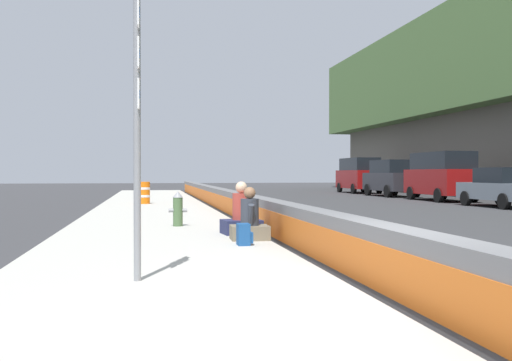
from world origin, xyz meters
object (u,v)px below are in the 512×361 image
(seated_person_foreground, at_px, (250,223))
(parked_car_farther, at_px, (359,175))
(fire_hydrant, at_px, (178,208))
(construction_barrel, at_px, (144,193))
(parked_car_midline, at_px, (441,175))
(seated_person_middle, at_px, (241,217))
(parked_car_fourth, at_px, (503,187))
(backpack, at_px, (244,235))
(route_sign_post, at_px, (138,112))
(parked_car_far, at_px, (391,178))

(seated_person_foreground, relative_size, parked_car_farther, 0.21)
(fire_hydrant, xyz_separation_m, construction_barrel, (11.13, 0.93, 0.03))
(construction_barrel, height_order, parked_car_farther, parked_car_farther)
(seated_person_foreground, relative_size, parked_car_midline, 0.21)
(seated_person_middle, height_order, parked_car_fourth, parked_car_fourth)
(seated_person_middle, bearing_deg, parked_car_farther, -24.73)
(seated_person_foreground, relative_size, seated_person_middle, 0.92)
(seated_person_middle, relative_size, parked_car_fourth, 0.25)
(backpack, bearing_deg, route_sign_post, 150.78)
(seated_person_foreground, bearing_deg, parked_car_far, -29.07)
(seated_person_foreground, height_order, parked_car_midline, parked_car_midline)
(route_sign_post, xyz_separation_m, backpack, (3.34, -1.87, -1.90))
(route_sign_post, bearing_deg, construction_barrel, 0.24)
(seated_person_foreground, distance_m, backpack, 0.92)
(parked_car_far, relative_size, parked_car_farther, 0.94)
(fire_hydrant, relative_size, seated_person_foreground, 0.83)
(parked_car_midline, relative_size, parked_car_farther, 1.00)
(route_sign_post, xyz_separation_m, seated_person_middle, (5.36, -2.13, -1.73))
(seated_person_foreground, bearing_deg, parked_car_farther, -23.91)
(parked_car_far, bearing_deg, seated_person_foreground, 150.93)
(parked_car_farther, bearing_deg, fire_hydrant, 151.34)
(seated_person_middle, relative_size, parked_car_farther, 0.22)
(route_sign_post, height_order, construction_barrel, route_sign_post)
(seated_person_middle, distance_m, parked_car_far, 25.70)
(parked_car_farther, bearing_deg, backpack, 156.30)
(fire_hydrant, distance_m, parked_car_midline, 20.07)
(fire_hydrant, bearing_deg, parked_car_fourth, -60.31)
(parked_car_fourth, bearing_deg, parked_car_midline, -2.23)
(seated_person_middle, bearing_deg, backpack, 172.50)
(parked_car_fourth, xyz_separation_m, parked_car_far, (11.95, -0.06, 0.32))
(parked_car_far, bearing_deg, parked_car_fourth, 179.74)
(seated_person_foreground, bearing_deg, parked_car_fourth, -48.63)
(fire_hydrant, bearing_deg, route_sign_post, 173.52)
(fire_hydrant, relative_size, parked_car_midline, 0.17)
(fire_hydrant, relative_size, construction_barrel, 0.93)
(seated_person_foreground, bearing_deg, parked_car_midline, -37.33)
(fire_hydrant, distance_m, construction_barrel, 11.17)
(backpack, distance_m, parked_car_midline, 22.55)
(parked_car_midline, height_order, parked_car_far, parked_car_midline)
(fire_hydrant, height_order, backpack, fire_hydrant)
(seated_person_middle, height_order, construction_barrel, seated_person_middle)
(parked_car_far, bearing_deg, seated_person_middle, 149.70)
(route_sign_post, height_order, seated_person_middle, route_sign_post)
(parked_car_fourth, height_order, parked_car_farther, parked_car_farther)
(backpack, bearing_deg, parked_car_fourth, -47.07)
(fire_hydrant, height_order, parked_car_farther, parked_car_farther)
(route_sign_post, bearing_deg, parked_car_far, -28.72)
(construction_barrel, height_order, parked_car_midline, parked_car_midline)
(fire_hydrant, distance_m, parked_car_farther, 30.07)
(seated_person_foreground, height_order, backpack, seated_person_foreground)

